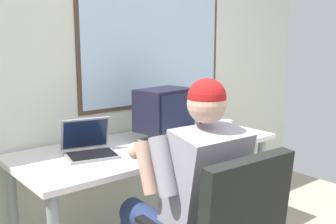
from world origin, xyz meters
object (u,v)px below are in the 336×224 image
Objects in this scene: desk at (149,156)px; desk_speaker at (206,114)px; person_seated at (188,191)px; crt_monitor at (164,111)px; laptop at (89,145)px; cd_case at (144,153)px; wine_glass at (226,126)px; coffee_mug at (212,133)px.

desk is 0.74m from desk_speaker.
desk_speaker is at bearing 40.94° from person_seated.
crt_monitor is at bearing 60.54° from person_seated.
cd_case is at bearing -38.73° from laptop.
wine_glass is at bearing 29.48° from person_seated.
laptop reaches higher than cd_case.
wine_glass is 0.89× the size of cd_case.
wine_glass is (0.54, -0.21, 0.17)m from desk.
coffee_mug reaches higher than desk.
crt_monitor is 3.92× the size of coffee_mug.
cd_case is (-0.17, -0.17, 0.09)m from desk.
laptop is (-0.43, 0.04, 0.14)m from desk.
desk is 0.26m from cd_case.
cd_case is (-0.30, -0.17, -0.21)m from crt_monitor.
laptop reaches higher than wine_glass.
laptop is 1.14m from desk_speaker.
crt_monitor is 1.12× the size of laptop.
person_seated is 3.50× the size of laptop.
person_seated is 0.49m from cd_case.
crt_monitor is 2.11× the size of desk_speaker.
crt_monitor reaches higher than wine_glass.
person_seated is 3.14× the size of crt_monitor.
person_seated is 12.31× the size of coffee_mug.
wine_glass is at bearing -14.49° from laptop.
crt_monitor is at bearing 143.23° from coffee_mug.
desk is at bearing 158.46° from wine_glass.
cd_case reaches higher than desk.
desk is 17.50× the size of coffee_mug.
person_seated is at bearing -97.45° from cd_case.
laptop is 1.01m from wine_glass.
laptop is at bearing 106.33° from person_seated.
laptop is at bearing 163.95° from coffee_mug.
desk is 0.69m from person_seated.
coffee_mug is at bearing -128.98° from desk_speaker.
desk_speaker is at bearing 15.58° from crt_monitor.
coffee_mug is at bearing -16.05° from laptop.
desk_speaker is at bearing 66.96° from wine_glass.
desk is 0.47m from coffee_mug.
desk is 9.43× the size of desk_speaker.
desk is at bearing -5.09° from laptop.
wine_glass reaches higher than cd_case.
desk is at bearing 45.37° from cd_case.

